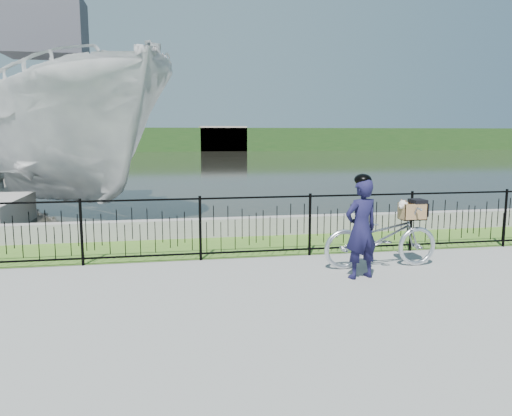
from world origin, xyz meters
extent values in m
plane|color=gray|center=(0.00, 0.00, 0.00)|extent=(120.00, 120.00, 0.00)
cube|color=#497424|center=(0.00, 2.60, 0.00)|extent=(60.00, 2.00, 0.01)
plane|color=black|center=(0.00, 33.00, 0.00)|extent=(120.00, 120.00, 0.00)
cube|color=gray|center=(0.00, 3.60, 0.20)|extent=(60.00, 0.30, 0.40)
cube|color=#25471B|center=(0.00, 60.00, 1.50)|extent=(120.00, 6.00, 3.00)
cube|color=#AC9D8A|center=(-18.00, 58.00, 2.00)|extent=(8.00, 4.00, 4.00)
cube|color=#AC9D8A|center=(6.00, 58.50, 1.60)|extent=(6.00, 3.00, 3.20)
imported|color=silver|center=(1.93, 0.60, 0.52)|extent=(1.97, 0.69, 1.03)
cube|color=black|center=(2.48, 0.60, 0.80)|extent=(0.38, 0.18, 0.02)
cube|color=olive|center=(2.48, 0.60, 0.81)|extent=(0.41, 0.27, 0.01)
cube|color=olive|center=(2.48, 0.72, 0.94)|extent=(0.41, 0.01, 0.28)
cube|color=olive|center=(2.48, 0.47, 0.94)|extent=(0.41, 0.02, 0.28)
cube|color=olive|center=(2.68, 0.60, 0.94)|extent=(0.01, 0.27, 0.28)
cube|color=olive|center=(2.29, 0.60, 0.94)|extent=(0.01, 0.27, 0.28)
cube|color=black|center=(2.57, 0.60, 1.10)|extent=(0.22, 0.29, 0.06)
cube|color=black|center=(2.70, 0.60, 0.96)|extent=(0.02, 0.29, 0.22)
ellipsoid|color=silver|center=(2.46, 0.60, 0.93)|extent=(0.31, 0.22, 0.20)
sphere|color=silver|center=(2.30, 0.58, 1.05)|extent=(0.15, 0.15, 0.15)
sphere|color=silver|center=(2.25, 0.56, 1.02)|extent=(0.07, 0.07, 0.07)
sphere|color=black|center=(2.23, 0.55, 1.02)|extent=(0.02, 0.02, 0.02)
cone|color=#995F3F|center=(2.30, 0.64, 1.11)|extent=(0.06, 0.08, 0.08)
cone|color=#995F3F|center=(2.32, 0.54, 1.11)|extent=(0.06, 0.08, 0.08)
imported|color=#151336|center=(1.36, 0.05, 0.77)|extent=(0.64, 0.49, 1.55)
ellipsoid|color=black|center=(1.36, 0.05, 1.53)|extent=(0.26, 0.29, 0.18)
imported|color=silver|center=(-4.84, 8.53, 2.11)|extent=(9.53, 11.33, 4.21)
cube|color=#3F3F47|center=(-4.84, 8.53, 5.21)|extent=(2.20, 1.60, 1.60)
camera|label=1|loc=(-1.59, -7.05, 2.22)|focal=35.00mm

